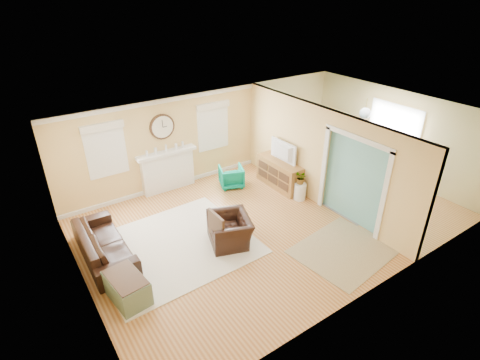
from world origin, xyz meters
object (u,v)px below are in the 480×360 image
eames_chair (230,230)px  credenza (280,173)px  sofa (104,244)px  green_chair (231,176)px  dining_table (345,176)px

eames_chair → credenza: bearing=137.2°
sofa → credenza: (5.14, 0.33, 0.08)m
green_chair → credenza: bearing=166.4°
sofa → green_chair: bearing=-73.6°
eames_chair → green_chair: eames_chair is taller
sofa → dining_table: sofa is taller
credenza → sofa: bearing=-176.3°
credenza → dining_table: (1.58, -1.03, -0.10)m
green_chair → sofa: bearing=36.4°
green_chair → dining_table: (2.74, -1.82, -0.01)m
green_chair → dining_table: green_chair is taller
green_chair → credenza: size_ratio=0.43×
dining_table → eames_chair: bearing=108.9°
sofa → dining_table: (6.72, -0.70, -0.03)m
eames_chair → credenza: (2.64, 1.43, 0.07)m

